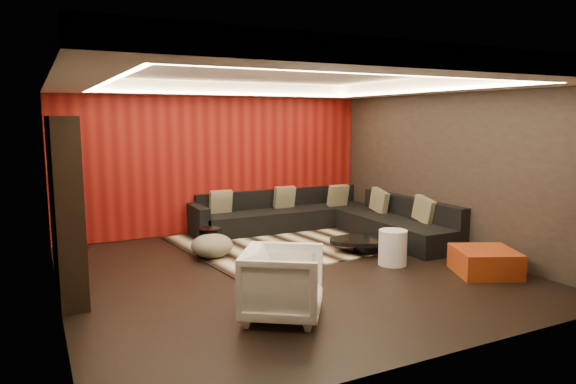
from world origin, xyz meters
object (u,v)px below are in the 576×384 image
armchair (283,283)px  sectional_sofa (326,220)px  drum_stool (210,241)px  orange_ottoman (485,262)px  white_side_table (393,247)px  coffee_table (368,245)px

armchair → sectional_sofa: size_ratio=0.24×
sectional_sofa → drum_stool: bearing=-168.2°
drum_stool → orange_ottoman: size_ratio=0.52×
sectional_sofa → armchair: bearing=-127.1°
white_side_table → orange_ottoman: white_side_table is taller
armchair → sectional_sofa: bearing=-3.0°
coffee_table → white_side_table: 0.77m
coffee_table → orange_ottoman: bearing=-65.5°
orange_ottoman → sectional_sofa: bearing=101.9°
white_side_table → coffee_table: bearing=82.9°
coffee_table → sectional_sofa: (0.10, 1.52, 0.13)m
orange_ottoman → armchair: (-3.24, -0.16, 0.21)m
drum_stool → sectional_sofa: bearing=11.8°
drum_stool → white_side_table: (2.26, -1.76, 0.03)m
drum_stool → armchair: bearing=-92.2°
coffee_table → armchair: size_ratio=1.50×
drum_stool → armchair: 2.88m
drum_stool → sectional_sofa: size_ratio=0.11×
white_side_table → armchair: bearing=-154.8°
coffee_table → armchair: (-2.47, -1.87, 0.26)m
white_side_table → armchair: size_ratio=0.61×
white_side_table → sectional_sofa: 2.28m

